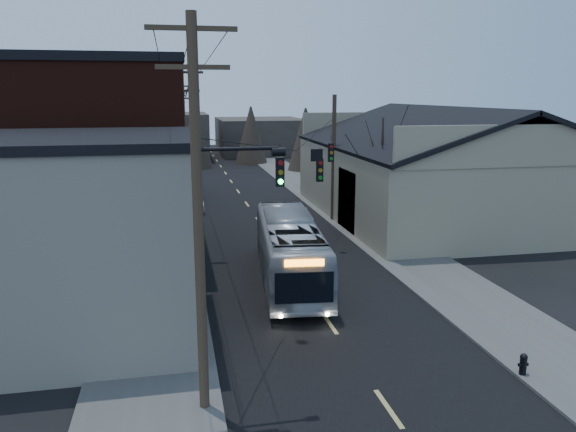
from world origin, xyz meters
name	(u,v)px	position (x,y,z in m)	size (l,w,h in m)	color
road_surface	(250,209)	(0.00, 30.00, 0.01)	(9.00, 110.00, 0.02)	black
sidewalk_left	(162,212)	(-6.50, 30.00, 0.06)	(4.00, 110.00, 0.12)	#474744
sidewalk_right	(333,205)	(6.50, 30.00, 0.06)	(4.00, 110.00, 0.12)	#474744
building_clapboard	(77,241)	(-9.00, 9.00, 3.50)	(8.00, 8.00, 7.00)	gray
building_brick	(88,162)	(-10.00, 20.00, 5.00)	(10.00, 12.00, 10.00)	#33110B
building_left_far	(124,157)	(-9.50, 36.00, 3.50)	(9.00, 14.00, 7.00)	#322C28
warehouse	(442,178)	(13.00, 25.00, 2.70)	(16.16, 20.60, 7.73)	gray
building_far_left	(169,136)	(-6.00, 65.00, 3.00)	(10.00, 12.00, 6.00)	#322C28
building_far_right	(260,136)	(7.00, 70.00, 2.50)	(12.00, 14.00, 5.00)	#322C28
bare_tree	(381,179)	(6.50, 20.00, 3.60)	(0.40, 0.40, 7.20)	black
utility_lines	(213,152)	(-3.11, 24.14, 4.95)	(11.24, 45.28, 10.50)	#382B1E
bus	(290,250)	(-0.47, 13.22, 1.51)	(2.54, 10.84, 3.02)	#A1A6AD
parked_car	(192,202)	(-4.30, 30.46, 0.67)	(1.41, 4.05, 1.33)	#A8ABB0
fire_hydrant	(523,363)	(4.70, 2.84, 0.48)	(0.32, 0.23, 0.68)	black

